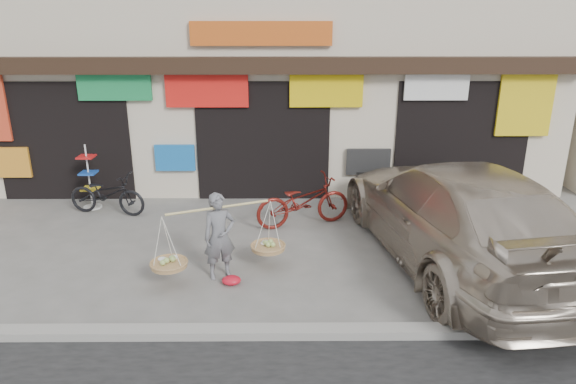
{
  "coord_description": "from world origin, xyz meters",
  "views": [
    {
      "loc": [
        0.49,
        -7.86,
        4.04
      ],
      "look_at": [
        0.55,
        0.9,
        1.04
      ],
      "focal_mm": 32.0,
      "sensor_mm": 36.0,
      "label": 1
    }
  ],
  "objects_px": {
    "suv": "(456,213)",
    "display_rack": "(90,183)",
    "bike_0": "(107,194)",
    "street_vendor": "(220,240)",
    "bike_2": "(303,201)"
  },
  "relations": [
    {
      "from": "display_rack",
      "to": "suv",
      "type": "bearing_deg",
      "value": -20.16
    },
    {
      "from": "street_vendor",
      "to": "bike_2",
      "type": "bearing_deg",
      "value": 35.02
    },
    {
      "from": "bike_0",
      "to": "suv",
      "type": "bearing_deg",
      "value": -96.4
    },
    {
      "from": "suv",
      "to": "display_rack",
      "type": "height_order",
      "value": "suv"
    },
    {
      "from": "suv",
      "to": "display_rack",
      "type": "xyz_separation_m",
      "value": [
        -7.19,
        2.64,
        -0.3
      ]
    },
    {
      "from": "street_vendor",
      "to": "display_rack",
      "type": "bearing_deg",
      "value": 113.0
    },
    {
      "from": "bike_0",
      "to": "bike_2",
      "type": "xyz_separation_m",
      "value": [
        4.17,
        -0.66,
        0.06
      ]
    },
    {
      "from": "street_vendor",
      "to": "bike_0",
      "type": "xyz_separation_m",
      "value": [
        -2.76,
        2.85,
        -0.2
      ]
    },
    {
      "from": "bike_0",
      "to": "suv",
      "type": "xyz_separation_m",
      "value": [
        6.71,
        -2.27,
        0.43
      ]
    },
    {
      "from": "bike_0",
      "to": "suv",
      "type": "distance_m",
      "value": 7.09
    },
    {
      "from": "bike_0",
      "to": "suv",
      "type": "height_order",
      "value": "suv"
    },
    {
      "from": "street_vendor",
      "to": "display_rack",
      "type": "distance_m",
      "value": 4.57
    },
    {
      "from": "bike_2",
      "to": "suv",
      "type": "relative_size",
      "value": 0.31
    },
    {
      "from": "bike_0",
      "to": "bike_2",
      "type": "height_order",
      "value": "bike_2"
    },
    {
      "from": "bike_2",
      "to": "street_vendor",
      "type": "bearing_deg",
      "value": 128.68
    }
  ]
}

